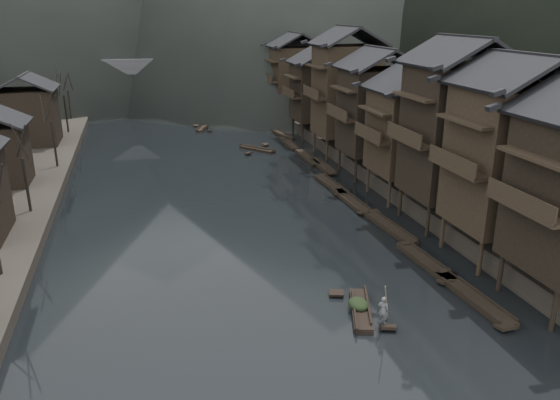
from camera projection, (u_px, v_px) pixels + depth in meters
name	position (u px, v px, depth m)	size (l,w,h in m)	color
water	(263.00, 277.00, 36.73)	(300.00, 300.00, 0.00)	black
right_bank	(431.00, 125.00, 81.36)	(40.00, 200.00, 1.80)	#2D2823
stilt_houses	(386.00, 96.00, 55.21)	(9.00, 67.60, 15.59)	black
bare_trees	(37.00, 126.00, 53.59)	(3.61, 71.39, 7.22)	black
moored_sampans	(329.00, 177.00, 58.16)	(3.06, 62.04, 0.47)	black
midriver_boats	(230.00, 138.00, 75.90)	(8.54, 19.91, 0.44)	black
stone_bridge	(175.00, 79.00, 100.85)	(40.00, 6.00, 9.00)	#4C4C4F
hero_sampan	(361.00, 309.00, 32.39)	(2.54, 5.25, 0.44)	black
cargo_heap	(359.00, 299.00, 32.39)	(1.15, 1.51, 0.69)	black
boatman	(383.00, 307.00, 30.58)	(0.62, 0.41, 1.70)	slate
bamboo_pole	(390.00, 263.00, 29.75)	(0.06, 0.06, 4.31)	#8C7A51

